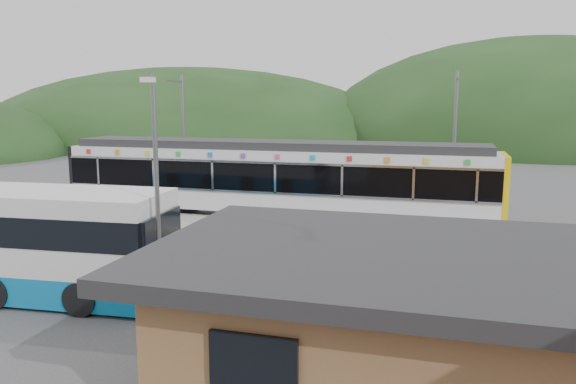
# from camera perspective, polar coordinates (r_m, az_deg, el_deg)

# --- Properties ---
(ground) EXTENTS (120.00, 120.00, 0.00)m
(ground) POSITION_cam_1_polar(r_m,az_deg,el_deg) (20.93, -3.39, -6.35)
(ground) COLOR #4C4C4F
(ground) RESTS_ON ground
(hills) EXTENTS (146.00, 149.00, 26.00)m
(hills) POSITION_cam_1_polar(r_m,az_deg,el_deg) (24.96, 14.34, -4.04)
(hills) COLOR #1E3D19
(hills) RESTS_ON ground
(platform) EXTENTS (26.00, 3.20, 0.30)m
(platform) POSITION_cam_1_polar(r_m,az_deg,el_deg) (23.93, -0.80, -3.95)
(platform) COLOR #9E9E99
(platform) RESTS_ON ground
(yellow_line) EXTENTS (26.00, 0.10, 0.01)m
(yellow_line) POSITION_cam_1_polar(r_m,az_deg,el_deg) (22.69, -1.74, -4.30)
(yellow_line) COLOR yellow
(yellow_line) RESTS_ON platform
(train) EXTENTS (20.44, 3.01, 3.74)m
(train) POSITION_cam_1_polar(r_m,az_deg,el_deg) (26.43, -1.36, 1.54)
(train) COLOR black
(train) RESTS_ON ground
(catenary_mast_west) EXTENTS (0.18, 1.80, 7.00)m
(catenary_mast_west) POSITION_cam_1_polar(r_m,az_deg,el_deg) (30.84, -10.58, 5.47)
(catenary_mast_west) COLOR slate
(catenary_mast_west) RESTS_ON ground
(catenary_mast_east) EXTENTS (0.18, 1.80, 7.00)m
(catenary_mast_east) POSITION_cam_1_polar(r_m,az_deg,el_deg) (27.65, 16.52, 4.81)
(catenary_mast_east) COLOR slate
(catenary_mast_east) RESTS_ON ground
(station_shelter) EXTENTS (9.20, 6.20, 3.00)m
(station_shelter) POSITION_cam_1_polar(r_m,az_deg,el_deg) (10.84, 11.40, -13.09)
(station_shelter) COLOR brown
(station_shelter) RESTS_ON ground
(pallet_stack) EXTENTS (1.34, 1.18, 0.45)m
(pallet_stack) POSITION_cam_1_polar(r_m,az_deg,el_deg) (14.21, 17.90, -13.60)
(pallet_stack) COLOR #937047
(pallet_stack) RESTS_ON ground
(lamp_post) EXTENTS (0.51, 1.16, 6.30)m
(lamp_post) POSITION_cam_1_polar(r_m,az_deg,el_deg) (14.54, -13.46, 1.58)
(lamp_post) COLOR slate
(lamp_post) RESTS_ON ground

